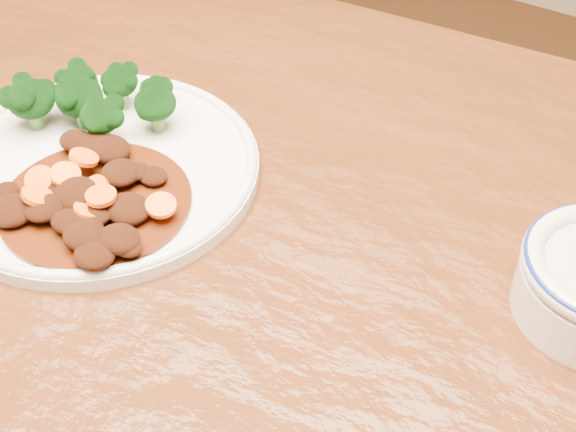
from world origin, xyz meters
The scene contains 4 objects.
dining_table centered at (0.00, 0.00, 0.67)m, with size 1.57×1.02×0.75m.
dinner_plate centered at (-0.13, 0.05, 0.76)m, with size 0.28×0.28×0.02m.
broccoli_florets centered at (-0.17, 0.09, 0.79)m, with size 0.14×0.11×0.05m.
mince_stew centered at (-0.09, 0.00, 0.77)m, with size 0.16×0.16×0.03m.
Camera 1 is at (0.31, -0.33, 1.21)m, focal length 50.00 mm.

